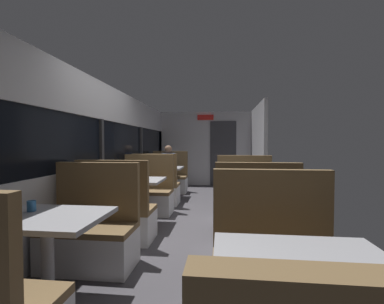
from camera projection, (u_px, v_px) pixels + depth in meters
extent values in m
cube|color=#423F44|center=(190.00, 228.00, 4.08)|extent=(3.30, 9.20, 0.02)
cube|color=#B2B2B7|center=(101.00, 195.00, 4.22)|extent=(0.08, 8.40, 0.95)
cube|color=#B2B2B7|center=(100.00, 100.00, 4.17)|extent=(0.08, 8.40, 0.60)
cube|color=black|center=(100.00, 143.00, 4.20)|extent=(0.03, 8.40, 0.75)
cube|color=#2D2D30|center=(101.00, 143.00, 4.19)|extent=(0.06, 0.08, 0.75)
cube|color=#2D2D30|center=(141.00, 143.00, 6.28)|extent=(0.06, 0.08, 0.75)
cube|color=#2D2D30|center=(161.00, 143.00, 8.37)|extent=(0.06, 0.08, 0.75)
cube|color=#B2B2B7|center=(206.00, 149.00, 8.21)|extent=(2.90, 0.08, 2.30)
cube|color=#333338|center=(223.00, 153.00, 8.11)|extent=(0.80, 0.04, 2.00)
cube|color=red|center=(205.00, 117.00, 8.12)|extent=(0.50, 0.03, 0.16)
cube|color=#B2B2B7|center=(258.00, 150.00, 6.86)|extent=(0.08, 2.40, 2.30)
cylinder|color=#9E9EA3|center=(48.00, 264.00, 2.09)|extent=(0.10, 0.10, 0.70)
cube|color=#99999E|center=(47.00, 218.00, 2.08)|extent=(0.90, 0.70, 0.04)
cube|color=silver|center=(89.00, 249.00, 2.75)|extent=(0.95, 0.50, 0.39)
cube|color=brown|center=(89.00, 228.00, 2.74)|extent=(0.95, 0.50, 0.06)
cube|color=brown|center=(98.00, 191.00, 2.94)|extent=(0.95, 0.08, 0.65)
cylinder|color=#9E9EA3|center=(135.00, 203.00, 4.20)|extent=(0.10, 0.10, 0.70)
cube|color=#99999E|center=(134.00, 180.00, 4.19)|extent=(0.90, 0.70, 0.04)
cube|color=silver|center=(119.00, 226.00, 3.55)|extent=(0.95, 0.50, 0.39)
cube|color=brown|center=(119.00, 209.00, 3.54)|extent=(0.95, 0.50, 0.06)
cube|color=brown|center=(112.00, 186.00, 3.32)|extent=(0.95, 0.08, 0.65)
cube|color=silver|center=(146.00, 203.00, 4.86)|extent=(0.95, 0.50, 0.39)
cube|color=brown|center=(146.00, 191.00, 4.85)|extent=(0.95, 0.50, 0.06)
cube|color=brown|center=(149.00, 171.00, 5.05)|extent=(0.95, 0.08, 0.65)
cylinder|color=#9E9EA3|center=(163.00, 183.00, 6.30)|extent=(0.10, 0.10, 0.70)
cube|color=#99999E|center=(163.00, 168.00, 6.29)|extent=(0.90, 0.70, 0.04)
cube|color=silver|center=(157.00, 195.00, 5.65)|extent=(0.95, 0.50, 0.39)
cube|color=brown|center=(157.00, 185.00, 5.65)|extent=(0.95, 0.50, 0.06)
cube|color=brown|center=(154.00, 169.00, 5.43)|extent=(0.95, 0.08, 0.65)
cube|color=silver|center=(169.00, 185.00, 6.97)|extent=(0.95, 0.50, 0.39)
cube|color=brown|center=(169.00, 177.00, 6.96)|extent=(0.95, 0.50, 0.06)
cube|color=brown|center=(170.00, 163.00, 7.16)|extent=(0.95, 0.08, 0.65)
cube|color=#99999E|center=(305.00, 264.00, 1.29)|extent=(0.90, 0.70, 0.04)
cube|color=silver|center=(276.00, 292.00, 1.96)|extent=(0.95, 0.50, 0.39)
cube|color=brown|center=(276.00, 263.00, 1.95)|extent=(0.95, 0.50, 0.06)
cube|color=brown|center=(271.00, 209.00, 2.15)|extent=(0.95, 0.08, 0.65)
cylinder|color=#9E9EA3|center=(249.00, 209.00, 3.80)|extent=(0.10, 0.10, 0.70)
cube|color=#99999E|center=(249.00, 184.00, 3.79)|extent=(0.90, 0.70, 0.04)
cube|color=silver|center=(255.00, 236.00, 3.15)|extent=(0.95, 0.50, 0.39)
cube|color=brown|center=(255.00, 218.00, 3.14)|extent=(0.95, 0.50, 0.06)
cube|color=brown|center=(258.00, 191.00, 2.92)|extent=(0.95, 0.08, 0.65)
cube|color=silver|center=(245.00, 209.00, 4.46)|extent=(0.95, 0.50, 0.39)
cube|color=brown|center=(245.00, 196.00, 4.46)|extent=(0.95, 0.50, 0.06)
cube|color=brown|center=(244.00, 174.00, 4.65)|extent=(0.95, 0.08, 0.65)
cube|color=#26262D|center=(169.00, 184.00, 6.96)|extent=(0.30, 0.36, 0.45)
cube|color=#3F598C|center=(168.00, 165.00, 6.90)|extent=(0.34, 0.22, 0.60)
sphere|color=#8C664C|center=(168.00, 149.00, 6.86)|extent=(0.20, 0.20, 0.20)
cylinder|color=#3F598C|center=(159.00, 164.00, 6.74)|extent=(0.07, 0.28, 0.07)
cylinder|color=#3F598C|center=(175.00, 165.00, 6.70)|extent=(0.07, 0.28, 0.07)
cylinder|color=#26598C|center=(160.00, 165.00, 6.31)|extent=(0.07, 0.07, 0.09)
cylinder|color=#26598C|center=(32.00, 206.00, 2.20)|extent=(0.07, 0.07, 0.09)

